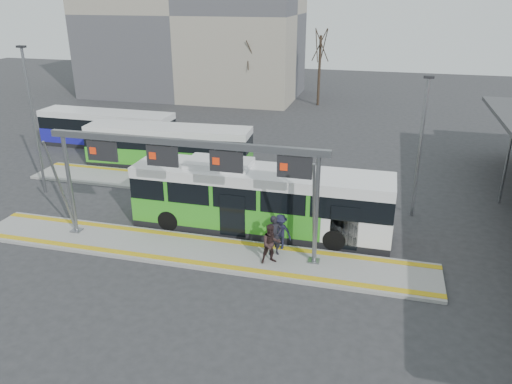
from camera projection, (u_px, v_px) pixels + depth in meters
The scene contains 18 objects.
ground at pixel (196, 252), 23.32m from camera, with size 120.00×120.00×0.00m, color #2D2D30.
platform_main at pixel (196, 251), 23.29m from camera, with size 22.00×3.00×0.15m, color gray.
platform_second at pixel (182, 184), 31.41m from camera, with size 20.00×3.00×0.15m, color gray.
tactile_main at pixel (196, 249), 23.26m from camera, with size 22.00×2.65×0.02m.
tactile_second at pixel (189, 176), 32.41m from camera, with size 20.00×0.35×0.02m.
gantry at pixel (186, 163), 22.02m from camera, with size 13.00×1.68×5.20m.
apartment_block at pixel (191, 12), 55.45m from camera, with size 24.50×12.50×18.40m.
hero_bus at pixel (260, 200), 24.96m from camera, with size 12.91×2.78×3.55m.
bg_bus_green at pixel (169, 147), 34.27m from camera, with size 11.48×3.13×2.84m.
bg_bus_blue at pixel (107, 129), 38.69m from camera, with size 10.62×2.47×2.76m.
passenger_a at pixel (274, 236), 22.50m from camera, with size 0.69×0.45×1.89m, color black.
passenger_b at pixel (271, 244), 21.82m from camera, with size 0.89×0.69×1.83m, color #2D1E1E.
passenger_c at pixel (280, 232), 23.04m from camera, with size 1.11×0.64×1.72m, color black.
tree_left at pixel (252, 55), 49.90m from camera, with size 1.40×1.40×7.08m.
tree_mid at pixel (320, 46), 51.03m from camera, with size 1.40×1.40×8.11m.
tree_far at pixel (100, 32), 55.75m from camera, with size 1.40×1.40×9.28m.
lamp_west at pixel (33, 119), 28.62m from camera, with size 0.50×0.25×8.59m.
lamp_east at pixel (420, 145), 25.68m from camera, with size 0.50×0.25×7.49m.
Camera 1 is at (7.95, -19.17, 11.35)m, focal length 35.00 mm.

